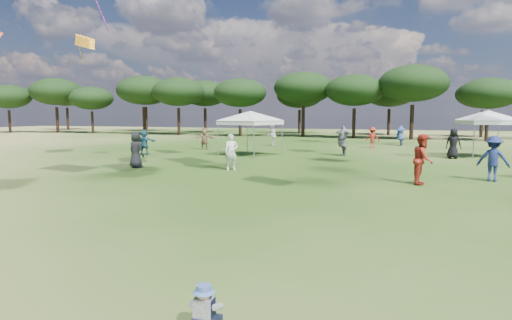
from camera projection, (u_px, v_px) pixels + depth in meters
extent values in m
cylinder|color=black|center=(10.00, 121.00, 59.07)|extent=(0.35, 0.35, 3.09)
ellipsoid|color=black|center=(8.00, 97.00, 58.70)|extent=(6.01, 6.01, 3.24)
cylinder|color=black|center=(57.00, 120.00, 59.03)|extent=(0.40, 0.40, 3.51)
ellipsoid|color=black|center=(56.00, 92.00, 58.60)|extent=(6.82, 6.82, 3.68)
cylinder|color=black|center=(93.00, 122.00, 57.22)|extent=(0.33, 0.33, 2.92)
ellipsoid|color=black|center=(92.00, 98.00, 56.86)|extent=(5.67, 5.67, 3.06)
cylinder|color=black|center=(144.00, 121.00, 54.88)|extent=(0.40, 0.40, 3.49)
ellipsoid|color=black|center=(143.00, 90.00, 54.45)|extent=(6.79, 6.79, 3.66)
cylinder|color=black|center=(179.00, 122.00, 53.00)|extent=(0.38, 0.38, 3.32)
ellipsoid|color=black|center=(178.00, 92.00, 52.60)|extent=(6.44, 6.44, 3.47)
cylinder|color=black|center=(240.00, 123.00, 49.68)|extent=(0.36, 0.36, 3.14)
ellipsoid|color=black|center=(240.00, 93.00, 49.30)|extent=(6.11, 6.11, 3.29)
cylinder|color=black|center=(303.00, 122.00, 48.84)|extent=(0.40, 0.40, 3.46)
ellipsoid|color=black|center=(304.00, 88.00, 48.43)|extent=(6.73, 6.73, 3.63)
cylinder|color=black|center=(354.00, 123.00, 45.91)|extent=(0.37, 0.37, 3.21)
ellipsoid|color=black|center=(355.00, 90.00, 45.53)|extent=(6.24, 6.24, 3.36)
cylinder|color=black|center=(412.00, 122.00, 43.63)|extent=(0.41, 0.41, 3.56)
ellipsoid|color=black|center=(413.00, 83.00, 43.20)|extent=(6.91, 6.91, 3.73)
cylinder|color=black|center=(487.00, 126.00, 41.79)|extent=(0.33, 0.33, 2.88)
ellipsoid|color=black|center=(489.00, 93.00, 41.44)|extent=(5.60, 5.60, 3.02)
cylinder|color=black|center=(68.00, 119.00, 69.15)|extent=(0.41, 0.41, 3.56)
ellipsoid|color=black|center=(67.00, 94.00, 68.72)|extent=(6.92, 6.92, 3.73)
cylinder|color=black|center=(146.00, 119.00, 64.25)|extent=(0.41, 0.41, 3.62)
ellipsoid|color=black|center=(146.00, 92.00, 63.81)|extent=(7.03, 7.03, 3.79)
cylinder|color=black|center=(205.00, 120.00, 59.01)|extent=(0.39, 0.39, 3.37)
ellipsoid|color=black|center=(205.00, 93.00, 58.60)|extent=(6.54, 6.54, 3.53)
cylinder|color=black|center=(299.00, 122.00, 56.61)|extent=(0.36, 0.36, 3.11)
ellipsoid|color=black|center=(300.00, 96.00, 56.23)|extent=(6.05, 6.05, 3.26)
cylinder|color=black|center=(389.00, 122.00, 52.28)|extent=(0.37, 0.37, 3.20)
ellipsoid|color=black|center=(390.00, 93.00, 51.89)|extent=(6.21, 6.21, 3.35)
cylinder|color=black|center=(481.00, 124.00, 48.02)|extent=(0.34, 0.34, 2.99)
ellipsoid|color=black|center=(483.00, 94.00, 47.66)|extent=(5.81, 5.81, 3.13)
cylinder|color=gray|center=(218.00, 139.00, 26.97)|extent=(0.06, 0.06, 2.16)
cylinder|color=gray|center=(254.00, 141.00, 25.18)|extent=(0.06, 0.06, 2.16)
cylinder|color=gray|center=(247.00, 137.00, 29.23)|extent=(0.06, 0.06, 2.16)
cylinder|color=gray|center=(282.00, 139.00, 27.44)|extent=(0.06, 0.06, 2.16)
cube|color=silver|center=(250.00, 123.00, 27.09)|extent=(3.92, 3.92, 0.25)
pyramid|color=silver|center=(250.00, 111.00, 27.01)|extent=(5.86, 5.86, 0.60)
cylinder|color=gray|center=(474.00, 141.00, 24.98)|extent=(0.06, 0.06, 2.20)
cylinder|color=gray|center=(456.00, 138.00, 27.60)|extent=(0.06, 0.06, 2.20)
cylinder|color=gray|center=(498.00, 138.00, 27.42)|extent=(0.06, 0.06, 2.20)
cube|color=silver|center=(487.00, 122.00, 26.09)|extent=(3.42, 3.42, 0.25)
pyramid|color=silver|center=(488.00, 110.00, 26.01)|extent=(5.51, 5.51, 0.60)
cube|color=black|center=(204.00, 320.00, 5.53)|extent=(0.10, 0.23, 0.10)
cube|color=white|center=(204.00, 308.00, 5.30)|extent=(0.25, 0.18, 0.25)
cylinder|color=white|center=(195.00, 304.00, 5.41)|extent=(0.09, 0.25, 0.15)
cylinder|color=white|center=(218.00, 307.00, 5.33)|extent=(0.09, 0.25, 0.15)
sphere|color=#E0B293|center=(204.00, 294.00, 5.29)|extent=(0.17, 0.17, 0.17)
cone|color=#577ECB|center=(204.00, 291.00, 5.28)|extent=(0.29, 0.29, 0.03)
cylinder|color=#577ECB|center=(204.00, 288.00, 5.28)|extent=(0.19, 0.19, 0.07)
imported|color=navy|center=(400.00, 135.00, 35.49)|extent=(1.26, 2.17, 1.71)
imported|color=white|center=(272.00, 135.00, 35.15)|extent=(0.89, 1.04, 1.84)
imported|color=#826147|center=(204.00, 139.00, 31.78)|extent=(1.58, 1.01, 1.63)
imported|color=navy|center=(493.00, 159.00, 16.93)|extent=(1.31, 0.96, 1.82)
imported|color=silver|center=(231.00, 152.00, 20.25)|extent=(0.76, 0.70, 1.74)
imported|color=#225167|center=(144.00, 142.00, 27.95)|extent=(1.58, 1.11, 1.64)
imported|color=maroon|center=(372.00, 138.00, 33.13)|extent=(1.07, 0.63, 1.62)
imported|color=#28272B|center=(136.00, 150.00, 21.15)|extent=(1.00, 0.79, 1.79)
imported|color=black|center=(453.00, 144.00, 25.39)|extent=(1.03, 0.85, 1.80)
imported|color=#4A4A4F|center=(343.00, 141.00, 27.08)|extent=(1.71, 2.34, 1.90)
imported|color=#A1261A|center=(423.00, 159.00, 16.18)|extent=(0.85, 1.02, 1.92)
plane|color=orange|center=(85.00, 42.00, 25.61)|extent=(1.67, 1.94, 1.13)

